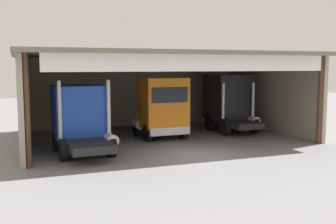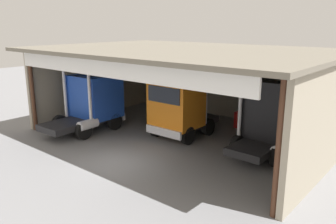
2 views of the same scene
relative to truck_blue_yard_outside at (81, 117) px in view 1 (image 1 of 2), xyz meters
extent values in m
plane|color=slate|center=(5.10, -2.54, -1.78)|extent=(80.00, 80.00, 0.00)
cube|color=#9E937F|center=(5.10, 8.10, 0.66)|extent=(15.91, 0.24, 4.89)
cube|color=#9E937F|center=(-2.85, 2.78, 0.66)|extent=(0.24, 10.63, 4.89)
cube|color=#9E937F|center=(13.05, 2.78, 0.66)|extent=(0.24, 10.63, 4.89)
cube|color=#6E6759|center=(5.10, 2.32, 3.20)|extent=(16.51, 11.56, 0.20)
cylinder|color=#4C2D1E|center=(-2.60, -2.39, 0.66)|extent=(0.24, 0.24, 4.89)
cylinder|color=#4C2D1E|center=(12.80, -2.39, 0.66)|extent=(0.24, 0.24, 4.89)
cube|color=white|center=(5.10, -2.91, 2.75)|extent=(14.32, 0.12, 0.90)
cube|color=#1E47B7|center=(-0.03, 0.29, 0.29)|extent=(2.65, 2.48, 2.61)
cube|color=black|center=(-0.07, 1.51, 0.74)|extent=(2.19, 0.13, 0.78)
cube|color=silver|center=(-0.07, 1.54, -1.12)|extent=(2.45, 0.23, 0.44)
cube|color=#232326|center=(0.03, -1.60, -1.09)|extent=(2.04, 3.49, 0.36)
cylinder|color=silver|center=(-1.15, -1.10, 0.31)|extent=(0.18, 0.18, 3.15)
cylinder|color=silver|center=(1.17, -1.03, 0.31)|extent=(0.18, 0.18, 3.15)
cylinder|color=silver|center=(1.18, -1.27, -0.97)|extent=(0.60, 1.22, 0.56)
cylinder|color=black|center=(-1.18, 0.73, -1.27)|extent=(0.33, 1.04, 1.03)
cylinder|color=black|center=(1.09, 0.80, -1.27)|extent=(0.33, 1.04, 1.03)
cylinder|color=black|center=(-1.11, -1.64, -1.27)|extent=(0.33, 1.04, 1.03)
cylinder|color=black|center=(1.17, -1.57, -1.27)|extent=(0.33, 1.04, 1.03)
cube|color=orange|center=(5.07, 1.96, 0.42)|extent=(2.58, 2.24, 2.90)
cube|color=black|center=(5.09, 0.84, 0.93)|extent=(2.16, 0.09, 0.87)
cube|color=silver|center=(5.09, 0.81, -1.13)|extent=(2.42, 0.20, 0.44)
cube|color=#232326|center=(5.04, 3.58, -1.10)|extent=(1.95, 2.98, 0.36)
cylinder|color=silver|center=(6.19, 3.23, 0.18)|extent=(0.18, 0.18, 2.92)
cylinder|color=silver|center=(3.91, 3.19, 0.18)|extent=(0.18, 0.18, 2.92)
cylinder|color=silver|center=(3.91, 3.26, -0.98)|extent=(0.58, 1.21, 0.56)
cylinder|color=black|center=(6.20, 1.54, -1.28)|extent=(0.32, 1.01, 1.00)
cylinder|color=black|center=(3.96, 1.50, -1.28)|extent=(0.32, 1.01, 1.00)
cylinder|color=black|center=(6.16, 3.60, -1.28)|extent=(0.32, 1.01, 1.00)
cylinder|color=black|center=(3.92, 3.56, -1.28)|extent=(0.32, 1.01, 1.00)
cube|color=black|center=(10.16, 3.33, 0.50)|extent=(2.42, 2.61, 2.99)
cube|color=black|center=(10.17, 4.65, 1.02)|extent=(2.03, 0.08, 0.90)
cube|color=silver|center=(10.17, 4.68, -1.10)|extent=(2.28, 0.18, 0.44)
cube|color=#232326|center=(10.14, 1.69, -1.07)|extent=(1.83, 3.01, 0.36)
cylinder|color=silver|center=(9.07, 1.90, 0.13)|extent=(0.18, 0.18, 2.75)
cylinder|color=silver|center=(11.22, 1.88, 0.13)|extent=(0.18, 0.18, 2.75)
cylinder|color=silver|center=(11.22, 1.98, -0.95)|extent=(0.57, 1.21, 0.56)
cylinder|color=black|center=(9.12, 3.86, -1.25)|extent=(0.31, 1.07, 1.07)
cylinder|color=black|center=(11.21, 3.84, -1.25)|extent=(0.31, 1.07, 1.07)
cylinder|color=black|center=(9.09, 1.70, -1.25)|extent=(0.31, 1.07, 1.07)
cylinder|color=black|center=(11.19, 1.68, -1.25)|extent=(0.31, 1.07, 1.07)
cylinder|color=gold|center=(2.54, 6.80, -1.31)|extent=(0.58, 0.58, 0.94)
cube|color=red|center=(7.00, 6.24, -1.28)|extent=(0.90, 0.60, 1.00)
camera|label=1|loc=(-2.99, -20.12, 2.56)|focal=42.80mm
camera|label=2|loc=(16.78, -12.75, 4.61)|focal=36.74mm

